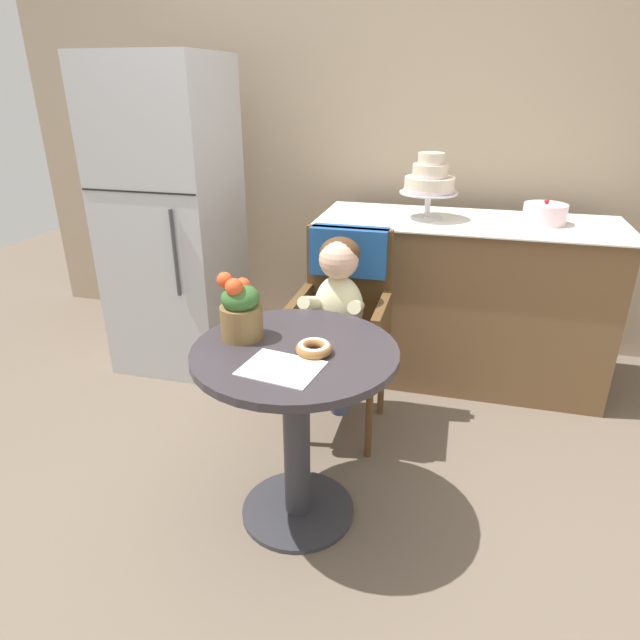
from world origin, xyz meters
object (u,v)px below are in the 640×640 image
(cafe_table, at_px, (296,401))
(tiered_cake_stand, at_px, (429,181))
(wicker_chair, at_px, (344,299))
(flower_vase, at_px, (241,309))
(seated_child, at_px, (337,304))
(round_layer_cake, at_px, (545,214))
(donut_front, at_px, (314,348))
(refrigerator, at_px, (172,221))

(cafe_table, xyz_separation_m, tiered_cake_stand, (0.33, 1.30, 0.59))
(wicker_chair, bearing_deg, flower_vase, -110.59)
(seated_child, distance_m, round_layer_cake, 1.22)
(seated_child, height_order, flower_vase, same)
(round_layer_cake, bearing_deg, wicker_chair, -144.30)
(cafe_table, relative_size, tiered_cake_stand, 2.16)
(cafe_table, bearing_deg, seated_child, 87.64)
(seated_child, bearing_deg, cafe_table, -92.36)
(wicker_chair, height_order, tiered_cake_stand, tiered_cake_stand)
(wicker_chair, xyz_separation_m, donut_front, (0.05, -0.71, 0.10))
(donut_front, bearing_deg, flower_vase, 168.26)
(wicker_chair, xyz_separation_m, seated_child, (0.00, -0.16, 0.04))
(donut_front, distance_m, tiered_cake_stand, 1.39)
(cafe_table, bearing_deg, tiered_cake_stand, 75.83)
(flower_vase, bearing_deg, wicker_chair, 70.50)
(round_layer_cake, bearing_deg, cafe_table, -124.29)
(donut_front, height_order, round_layer_cake, round_layer_cake)
(donut_front, relative_size, tiered_cake_stand, 0.37)
(wicker_chair, distance_m, refrigerator, 1.16)
(wicker_chair, bearing_deg, round_layer_cake, 34.61)
(donut_front, relative_size, round_layer_cake, 0.58)
(cafe_table, distance_m, round_layer_cake, 1.68)
(cafe_table, relative_size, refrigerator, 0.42)
(seated_child, bearing_deg, flower_vase, -114.91)
(tiered_cake_stand, distance_m, round_layer_cake, 0.60)
(cafe_table, xyz_separation_m, donut_front, (0.07, -0.02, 0.23))
(seated_child, relative_size, donut_front, 5.84)
(cafe_table, bearing_deg, round_layer_cake, 55.71)
(round_layer_cake, bearing_deg, donut_front, -121.76)
(cafe_table, distance_m, donut_front, 0.24)
(tiered_cake_stand, bearing_deg, wicker_chair, -116.90)
(wicker_chair, relative_size, round_layer_cake, 4.47)
(refrigerator, bearing_deg, donut_front, -44.84)
(wicker_chair, height_order, refrigerator, refrigerator)
(seated_child, xyz_separation_m, tiered_cake_stand, (0.31, 0.76, 0.42))
(refrigerator, bearing_deg, round_layer_cake, 6.85)
(wicker_chair, distance_m, flower_vase, 0.72)
(cafe_table, distance_m, wicker_chair, 0.71)
(tiered_cake_stand, bearing_deg, cafe_table, -104.17)
(donut_front, height_order, tiered_cake_stand, tiered_cake_stand)
(wicker_chair, height_order, round_layer_cake, round_layer_cake)
(wicker_chair, bearing_deg, refrigerator, 158.32)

